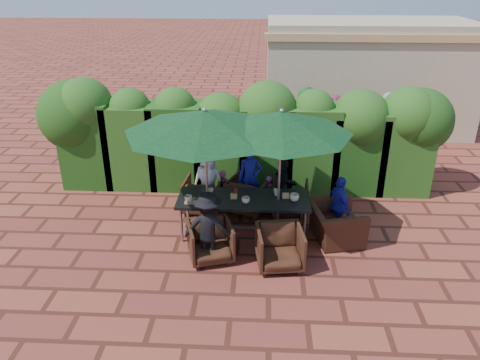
{
  "coord_description": "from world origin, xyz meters",
  "views": [
    {
      "loc": [
        0.42,
        -7.49,
        4.63
      ],
      "look_at": [
        0.01,
        0.4,
        1.01
      ],
      "focal_mm": 35.0,
      "sensor_mm": 36.0,
      "label": 1
    }
  ],
  "objects_px": {
    "chair_far_right": "(290,197)",
    "chair_far_left": "(203,193)",
    "dining_table": "(244,202)",
    "umbrella_left": "(205,122)",
    "chair_far_mid": "(248,193)",
    "umbrella_right": "(281,123)",
    "chair_near_right": "(280,246)",
    "chair_near_left": "(210,240)",
    "chair_end_right": "(336,217)"
  },
  "relations": [
    {
      "from": "umbrella_left",
      "to": "chair_far_left",
      "type": "distance_m",
      "value": 2.06
    },
    {
      "from": "chair_near_left",
      "to": "chair_end_right",
      "type": "distance_m",
      "value": 2.35
    },
    {
      "from": "umbrella_left",
      "to": "chair_far_left",
      "type": "bearing_deg",
      "value": 102.65
    },
    {
      "from": "chair_far_mid",
      "to": "chair_end_right",
      "type": "relative_size",
      "value": 0.77
    },
    {
      "from": "umbrella_left",
      "to": "chair_near_left",
      "type": "xyz_separation_m",
      "value": [
        0.14,
        -0.83,
        -1.84
      ]
    },
    {
      "from": "chair_far_right",
      "to": "chair_end_right",
      "type": "xyz_separation_m",
      "value": [
        0.78,
        -0.96,
        0.08
      ]
    },
    {
      "from": "chair_far_left",
      "to": "chair_near_left",
      "type": "distance_m",
      "value": 1.79
    },
    {
      "from": "umbrella_left",
      "to": "chair_far_mid",
      "type": "xyz_separation_m",
      "value": [
        0.72,
        0.96,
        -1.82
      ]
    },
    {
      "from": "dining_table",
      "to": "chair_near_left",
      "type": "height_order",
      "value": "dining_table"
    },
    {
      "from": "dining_table",
      "to": "umbrella_left",
      "type": "height_order",
      "value": "umbrella_left"
    },
    {
      "from": "chair_far_mid",
      "to": "dining_table",
      "type": "bearing_deg",
      "value": 107.78
    },
    {
      "from": "dining_table",
      "to": "umbrella_right",
      "type": "distance_m",
      "value": 1.66
    },
    {
      "from": "chair_far_mid",
      "to": "chair_far_right",
      "type": "bearing_deg",
      "value": -162.66
    },
    {
      "from": "chair_far_right",
      "to": "chair_far_left",
      "type": "bearing_deg",
      "value": 2.07
    },
    {
      "from": "umbrella_left",
      "to": "chair_far_mid",
      "type": "bearing_deg",
      "value": 52.93
    },
    {
      "from": "dining_table",
      "to": "chair_end_right",
      "type": "distance_m",
      "value": 1.71
    },
    {
      "from": "umbrella_left",
      "to": "chair_end_right",
      "type": "relative_size",
      "value": 2.75
    },
    {
      "from": "chair_near_right",
      "to": "chair_end_right",
      "type": "distance_m",
      "value": 1.39
    },
    {
      "from": "dining_table",
      "to": "chair_end_right",
      "type": "xyz_separation_m",
      "value": [
        1.69,
        -0.1,
        -0.23
      ]
    },
    {
      "from": "chair_far_left",
      "to": "chair_far_right",
      "type": "xyz_separation_m",
      "value": [
        1.78,
        -0.03,
        -0.02
      ]
    },
    {
      "from": "chair_far_right",
      "to": "chair_near_left",
      "type": "relative_size",
      "value": 0.98
    },
    {
      "from": "umbrella_left",
      "to": "chair_end_right",
      "type": "bearing_deg",
      "value": -1.56
    },
    {
      "from": "umbrella_left",
      "to": "chair_near_left",
      "type": "height_order",
      "value": "umbrella_left"
    },
    {
      "from": "umbrella_right",
      "to": "chair_far_mid",
      "type": "bearing_deg",
      "value": 121.91
    },
    {
      "from": "umbrella_left",
      "to": "dining_table",
      "type": "bearing_deg",
      "value": 2.99
    },
    {
      "from": "chair_far_right",
      "to": "dining_table",
      "type": "bearing_deg",
      "value": 46.51
    },
    {
      "from": "chair_far_mid",
      "to": "umbrella_left",
      "type": "bearing_deg",
      "value": 74.26
    },
    {
      "from": "dining_table",
      "to": "umbrella_right",
      "type": "bearing_deg",
      "value": -1.22
    },
    {
      "from": "chair_far_mid",
      "to": "chair_far_left",
      "type": "bearing_deg",
      "value": 23.15
    },
    {
      "from": "chair_far_right",
      "to": "chair_near_left",
      "type": "height_order",
      "value": "chair_near_left"
    },
    {
      "from": "umbrella_left",
      "to": "chair_far_mid",
      "type": "height_order",
      "value": "umbrella_left"
    },
    {
      "from": "umbrella_left",
      "to": "chair_far_right",
      "type": "distance_m",
      "value": 2.59
    },
    {
      "from": "chair_far_right",
      "to": "chair_near_left",
      "type": "xyz_separation_m",
      "value": [
        -1.44,
        -1.72,
        0.01
      ]
    },
    {
      "from": "umbrella_left",
      "to": "umbrella_right",
      "type": "height_order",
      "value": "same"
    },
    {
      "from": "umbrella_left",
      "to": "chair_far_right",
      "type": "xyz_separation_m",
      "value": [
        1.57,
        0.9,
        -1.85
      ]
    },
    {
      "from": "chair_near_right",
      "to": "chair_far_left",
      "type": "bearing_deg",
      "value": 120.8
    },
    {
      "from": "chair_far_right",
      "to": "umbrella_left",
      "type": "bearing_deg",
      "value": 32.7
    },
    {
      "from": "umbrella_left",
      "to": "chair_far_left",
      "type": "relative_size",
      "value": 3.64
    },
    {
      "from": "umbrella_left",
      "to": "chair_near_left",
      "type": "distance_m",
      "value": 2.02
    },
    {
      "from": "chair_end_right",
      "to": "chair_far_right",
      "type": "bearing_deg",
      "value": 27.47
    },
    {
      "from": "chair_near_right",
      "to": "chair_end_right",
      "type": "height_order",
      "value": "chair_end_right"
    },
    {
      "from": "chair_far_mid",
      "to": "umbrella_right",
      "type": "bearing_deg",
      "value": 143.24
    },
    {
      "from": "chair_far_right",
      "to": "chair_near_right",
      "type": "xyz_separation_m",
      "value": [
        -0.26,
        -1.88,
        0.02
      ]
    },
    {
      "from": "chair_near_left",
      "to": "chair_end_right",
      "type": "xyz_separation_m",
      "value": [
        2.22,
        0.76,
        0.08
      ]
    },
    {
      "from": "chair_far_mid",
      "to": "chair_end_right",
      "type": "xyz_separation_m",
      "value": [
        1.64,
        -1.02,
        0.05
      ]
    },
    {
      "from": "dining_table",
      "to": "chair_near_right",
      "type": "bearing_deg",
      "value": -57.23
    },
    {
      "from": "chair_near_left",
      "to": "dining_table",
      "type": "bearing_deg",
      "value": 41.89
    },
    {
      "from": "dining_table",
      "to": "umbrella_left",
      "type": "bearing_deg",
      "value": -177.01
    },
    {
      "from": "chair_far_right",
      "to": "chair_near_right",
      "type": "height_order",
      "value": "chair_near_right"
    },
    {
      "from": "chair_far_left",
      "to": "chair_end_right",
      "type": "relative_size",
      "value": 0.76
    }
  ]
}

